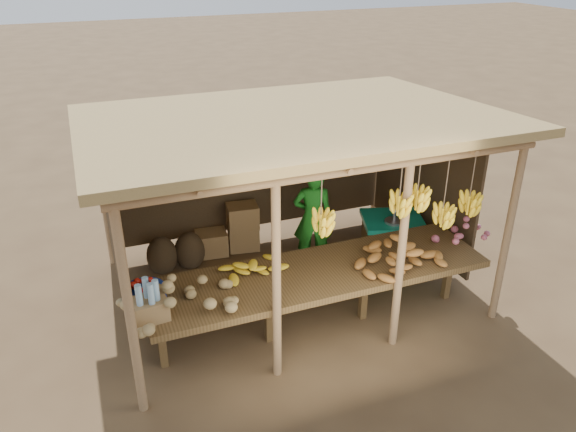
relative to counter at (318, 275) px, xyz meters
name	(u,v)px	position (x,y,z in m)	size (l,w,h in m)	color
ground	(288,287)	(0.00, 0.95, -0.74)	(60.00, 60.00, 0.00)	brown
stall_structure	(296,150)	(0.09, 0.92, 1.17)	(4.70, 3.50, 2.43)	#93704C
counter	(318,275)	(0.00, 0.00, 0.00)	(3.90, 1.05, 0.80)	brown
potato_heap	(180,297)	(-1.60, -0.23, 0.25)	(1.11, 0.67, 0.37)	#9B8050
sweet_potato_heap	(402,249)	(0.95, -0.19, 0.24)	(1.00, 0.60, 0.36)	#9F6529
onion_heap	(460,227)	(1.90, 0.03, 0.24)	(0.90, 0.54, 0.36)	#CC6378
banana_pile	(251,258)	(-0.71, 0.26, 0.24)	(0.62, 0.37, 0.35)	yellow
tomato_basin	(145,293)	(-1.90, 0.11, 0.15)	(0.44, 0.44, 0.23)	navy
bottle_box	(149,304)	(-1.90, -0.22, 0.23)	(0.37, 0.31, 0.44)	olive
vendor	(313,218)	(0.52, 1.36, 0.00)	(0.54, 0.35, 1.48)	#1A781D
tarp_crate	(391,241)	(1.53, 0.95, -0.34)	(0.99, 0.91, 0.96)	brown
carton_stack	(233,232)	(-0.40, 2.15, -0.43)	(0.97, 0.41, 0.70)	olive
burlap_sacks	(176,251)	(-1.27, 2.01, -0.49)	(0.81, 0.43, 0.58)	#44331F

